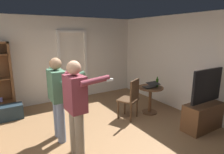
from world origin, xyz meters
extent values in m
plane|color=olive|center=(0.00, 0.00, 0.00)|extent=(6.43, 6.43, 0.00)
cube|color=silver|center=(0.00, 2.98, 1.26)|extent=(6.02, 0.12, 2.52)
cube|color=silver|center=(2.95, 0.00, 1.26)|extent=(0.12, 6.09, 2.52)
cube|color=white|center=(0.37, 2.90, 1.02)|extent=(0.08, 0.08, 2.05)
cube|color=white|center=(1.22, 2.90, 1.02)|extent=(0.08, 0.08, 2.05)
cube|color=white|center=(0.80, 2.90, 2.09)|extent=(0.93, 0.08, 0.08)
cube|color=brown|center=(-0.94, 2.72, 0.92)|extent=(0.06, 0.32, 1.84)
cylinder|color=#6969B3|center=(-1.24, 2.72, 0.38)|extent=(0.07, 0.07, 0.11)
cube|color=brown|center=(2.59, -0.48, 0.29)|extent=(1.23, 0.40, 0.58)
cube|color=black|center=(2.59, -0.50, 0.99)|extent=(1.21, 0.05, 0.70)
cube|color=#4C34A0|center=(2.59, -0.47, 0.99)|extent=(1.15, 0.01, 0.64)
cylinder|color=brown|center=(2.07, 0.76, 0.33)|extent=(0.08, 0.08, 0.67)
cylinder|color=brown|center=(2.07, 0.76, 0.01)|extent=(0.39, 0.39, 0.03)
cylinder|color=brown|center=(2.07, 0.76, 0.68)|extent=(0.65, 0.65, 0.03)
cube|color=black|center=(2.04, 0.76, 0.71)|extent=(0.32, 0.22, 0.02)
cube|color=black|center=(2.03, 0.64, 0.82)|extent=(0.32, 0.20, 0.06)
cube|color=navy|center=(2.03, 0.65, 0.82)|extent=(0.29, 0.17, 0.04)
cylinder|color=#265411|center=(2.21, 0.68, 0.81)|extent=(0.06, 0.06, 0.21)
cylinder|color=#265411|center=(2.21, 0.68, 0.94)|extent=(0.03, 0.03, 0.05)
cylinder|color=#4C331E|center=(1.46, 1.04, 0.23)|extent=(0.04, 0.04, 0.45)
cylinder|color=#4C331E|center=(1.16, 0.88, 0.23)|extent=(0.04, 0.04, 0.45)
cylinder|color=#4C331E|center=(1.61, 0.74, 0.23)|extent=(0.04, 0.04, 0.45)
cylinder|color=#4C331E|center=(1.31, 0.58, 0.23)|extent=(0.04, 0.04, 0.45)
cube|color=#4C331E|center=(1.39, 0.81, 0.47)|extent=(0.57, 0.57, 0.04)
cube|color=#4C331E|center=(1.46, 0.66, 0.74)|extent=(0.39, 0.23, 0.50)
cylinder|color=gray|center=(-0.21, 0.18, 0.41)|extent=(0.15, 0.15, 0.82)
cylinder|color=gray|center=(-0.20, -0.05, 0.41)|extent=(0.15, 0.15, 0.82)
cube|color=brown|center=(-0.21, 0.07, 1.11)|extent=(0.28, 0.42, 0.58)
sphere|color=tan|center=(-0.21, 0.07, 1.53)|extent=(0.22, 0.22, 0.22)
cylinder|color=brown|center=(-0.13, 0.30, 1.22)|extent=(0.33, 0.10, 0.47)
cylinder|color=brown|center=(0.04, -0.15, 1.34)|extent=(0.50, 0.11, 0.13)
cube|color=white|center=(0.29, -0.17, 1.32)|extent=(0.12, 0.04, 0.04)
cylinder|color=slate|center=(-0.31, 0.87, 0.40)|extent=(0.15, 0.15, 0.81)
cylinder|color=slate|center=(-0.31, 0.62, 0.40)|extent=(0.15, 0.15, 0.81)
cube|color=#3F664C|center=(-0.31, 0.75, 1.10)|extent=(0.27, 0.46, 0.57)
sphere|color=#936B4C|center=(-0.31, 0.75, 1.50)|extent=(0.22, 0.22, 0.22)
cylinder|color=#3F664C|center=(-0.21, 1.00, 1.20)|extent=(0.32, 0.10, 0.47)
cylinder|color=#3F664C|center=(-0.08, 0.49, 1.26)|extent=(0.47, 0.10, 0.23)
cube|color=white|center=(0.15, 0.46, 1.19)|extent=(0.12, 0.04, 0.04)
cube|color=#1E2D38|center=(-1.10, 2.25, 0.18)|extent=(0.59, 0.33, 0.35)
camera|label=1|loc=(-1.19, -2.66, 2.04)|focal=30.19mm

